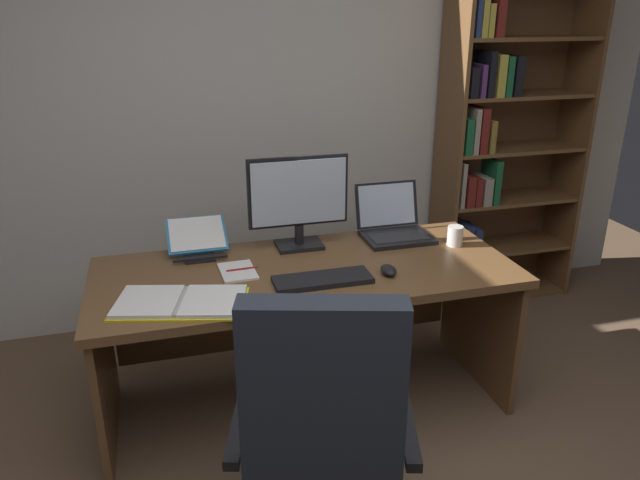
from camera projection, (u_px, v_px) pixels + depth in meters
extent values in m
cube|color=beige|center=(267.00, 110.00, 3.50)|extent=(4.99, 0.12, 2.50)
cube|color=brown|center=(306.00, 272.00, 2.71)|extent=(1.88, 0.78, 0.04)
cube|color=brown|center=(105.00, 371.00, 2.61)|extent=(0.03, 0.72, 0.68)
cube|color=brown|center=(479.00, 317.00, 3.06)|extent=(0.03, 0.72, 0.68)
cube|color=brown|center=(289.00, 301.00, 3.15)|extent=(1.76, 0.03, 0.48)
cube|color=brown|center=(448.00, 153.00, 3.64)|extent=(0.02, 0.34, 1.98)
cube|color=brown|center=(572.00, 144.00, 3.85)|extent=(0.02, 0.34, 1.98)
cube|color=brown|center=(498.00, 143.00, 3.89)|extent=(0.90, 0.01, 1.98)
cube|color=brown|center=(495.00, 290.00, 4.10)|extent=(0.85, 0.32, 0.02)
cube|color=#512D66|center=(448.00, 287.00, 3.93)|extent=(0.04, 0.22, 0.17)
cube|color=black|center=(456.00, 282.00, 3.94)|extent=(0.05, 0.24, 0.22)
cube|color=black|center=(463.00, 282.00, 3.94)|extent=(0.03, 0.21, 0.21)
cube|color=gray|center=(467.00, 280.00, 3.98)|extent=(0.05, 0.27, 0.20)
cube|color=brown|center=(500.00, 245.00, 3.98)|extent=(0.85, 0.32, 0.02)
cube|color=gold|center=(452.00, 238.00, 3.82)|extent=(0.05, 0.25, 0.19)
cube|color=navy|center=(460.00, 236.00, 3.84)|extent=(0.05, 0.26, 0.19)
cube|color=navy|center=(471.00, 238.00, 3.84)|extent=(0.05, 0.21, 0.17)
cube|color=brown|center=(506.00, 198.00, 3.86)|extent=(0.85, 0.32, 0.02)
cube|color=gray|center=(455.00, 182.00, 3.68)|extent=(0.03, 0.23, 0.28)
cube|color=maroon|center=(464.00, 189.00, 3.69)|extent=(0.05, 0.20, 0.19)
cube|color=maroon|center=(470.00, 188.00, 3.73)|extent=(0.04, 0.25, 0.17)
cube|color=gray|center=(479.00, 188.00, 3.74)|extent=(0.06, 0.24, 0.17)
cube|color=#195633|center=(491.00, 180.00, 3.71)|extent=(0.04, 0.19, 0.27)
cube|color=brown|center=(512.00, 148.00, 3.75)|extent=(0.85, 0.32, 0.02)
cube|color=#195633|center=(461.00, 134.00, 3.57)|extent=(0.05, 0.22, 0.21)
cube|color=gray|center=(470.00, 130.00, 3.56)|extent=(0.03, 0.19, 0.27)
cube|color=maroon|center=(476.00, 129.00, 3.59)|extent=(0.05, 0.23, 0.27)
cube|color=olive|center=(484.00, 134.00, 3.61)|extent=(0.04, 0.23, 0.19)
cube|color=brown|center=(518.00, 95.00, 3.63)|extent=(0.85, 0.32, 0.02)
cube|color=black|center=(464.00, 81.00, 3.47)|extent=(0.05, 0.26, 0.17)
cube|color=#512D66|center=(476.00, 80.00, 3.46)|extent=(0.03, 0.20, 0.18)
cube|color=black|center=(484.00, 74.00, 3.46)|extent=(0.04, 0.20, 0.25)
cube|color=gold|center=(494.00, 75.00, 3.47)|extent=(0.05, 0.19, 0.24)
cube|color=#195633|center=(502.00, 76.00, 3.49)|extent=(0.04, 0.19, 0.23)
cube|color=black|center=(510.00, 75.00, 3.51)|extent=(0.05, 0.22, 0.23)
cube|color=brown|center=(524.00, 38.00, 3.51)|extent=(0.85, 0.32, 0.02)
cube|color=navy|center=(471.00, 16.00, 3.32)|extent=(0.03, 0.21, 0.22)
cube|color=gold|center=(475.00, 12.00, 3.34)|extent=(0.03, 0.26, 0.26)
cube|color=gold|center=(481.00, 20.00, 3.36)|extent=(0.03, 0.24, 0.18)
cube|color=maroon|center=(493.00, 14.00, 3.35)|extent=(0.05, 0.20, 0.24)
cube|color=#232833|center=(323.00, 457.00, 2.05)|extent=(0.61, 0.60, 0.07)
cube|color=#232833|center=(323.00, 404.00, 1.73)|extent=(0.48, 0.23, 0.66)
cube|color=black|center=(239.00, 426.00, 2.01)|extent=(0.16, 0.38, 0.04)
cube|color=black|center=(407.00, 427.00, 2.00)|extent=(0.16, 0.38, 0.04)
cube|color=black|center=(299.00, 245.00, 2.94)|extent=(0.22, 0.16, 0.02)
cylinder|color=black|center=(299.00, 234.00, 2.92)|extent=(0.04, 0.04, 0.09)
cube|color=black|center=(298.00, 191.00, 2.85)|extent=(0.49, 0.02, 0.34)
cube|color=silver|center=(299.00, 193.00, 2.83)|extent=(0.46, 0.00, 0.31)
cube|color=black|center=(397.00, 238.00, 3.03)|extent=(0.34, 0.25, 0.02)
cube|color=#2D2D30|center=(399.00, 237.00, 3.01)|extent=(0.29, 0.14, 0.00)
cube|color=black|center=(387.00, 204.00, 3.12)|extent=(0.34, 0.07, 0.23)
cube|color=silver|center=(387.00, 204.00, 3.12)|extent=(0.30, 0.06, 0.20)
cube|color=black|center=(323.00, 280.00, 2.56)|extent=(0.42, 0.15, 0.02)
ellipsoid|color=black|center=(389.00, 270.00, 2.63)|extent=(0.06, 0.10, 0.04)
cube|color=black|center=(200.00, 257.00, 2.80)|extent=(0.14, 0.12, 0.01)
cube|color=black|center=(200.00, 259.00, 2.76)|extent=(0.25, 0.01, 0.01)
cube|color=#2D84C6|center=(197.00, 235.00, 2.87)|extent=(0.28, 0.20, 0.12)
cube|color=white|center=(197.00, 233.00, 2.86)|extent=(0.25, 0.18, 0.10)
cube|color=yellow|center=(148.00, 304.00, 2.37)|extent=(0.32, 0.33, 0.01)
cube|color=yellow|center=(214.00, 304.00, 2.37)|extent=(0.32, 0.33, 0.01)
cube|color=white|center=(148.00, 301.00, 2.36)|extent=(0.30, 0.32, 0.02)
cube|color=white|center=(213.00, 301.00, 2.37)|extent=(0.30, 0.32, 0.02)
cylinder|color=#B7B7BC|center=(181.00, 302.00, 2.37)|extent=(0.08, 0.25, 0.02)
cube|color=white|center=(238.00, 271.00, 2.66)|extent=(0.16, 0.22, 0.01)
cylinder|color=maroon|center=(242.00, 269.00, 2.66)|extent=(0.14, 0.02, 0.01)
cylinder|color=silver|center=(455.00, 236.00, 2.94)|extent=(0.08, 0.08, 0.10)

